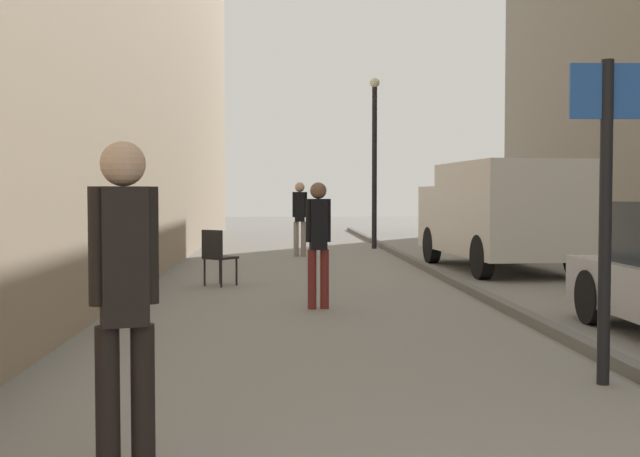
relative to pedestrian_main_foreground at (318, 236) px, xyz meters
The scene contains 9 objects.
ground_plane 3.33m from the pedestrian_main_foreground, 74.29° to the left, with size 80.00×80.00×0.00m, color gray.
kerb_strip 4.03m from the pedestrian_main_foreground, 51.47° to the left, with size 0.16×40.00×0.12m, color #615F5B.
pedestrian_main_foreground is the anchor object (origin of this frame).
pedestrian_mid_block 6.58m from the pedestrian_main_foreground, 101.70° to the right, with size 0.35×0.26×1.81m.
pedestrian_far_crossing 9.03m from the pedestrian_main_foreground, 90.01° to the left, with size 0.36×0.24×1.82m.
delivery_van 6.58m from the pedestrian_main_foreground, 53.61° to the left, with size 2.35×5.10×2.15m.
street_sign_post 4.87m from the pedestrian_main_foreground, 64.55° to the right, with size 0.60×0.10×2.60m.
lamp_post 12.03m from the pedestrian_main_foreground, 79.57° to the left, with size 0.28×0.28×4.76m.
cafe_chair_near_window 3.16m from the pedestrian_main_foreground, 119.70° to the left, with size 0.62×0.62×0.94m.
Camera 1 is at (-1.40, -1.73, 1.54)m, focal length 45.17 mm.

